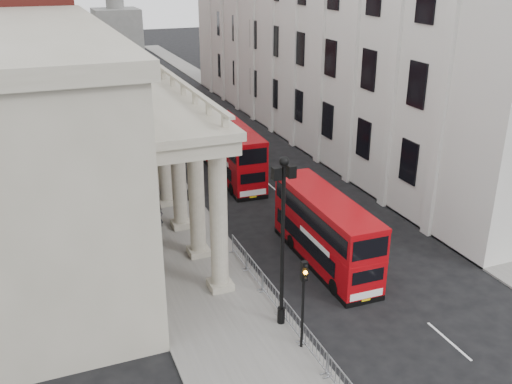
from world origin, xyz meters
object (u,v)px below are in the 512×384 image
pedestrian_a (158,218)px  pedestrian_b (156,200)px  lamp_post_north (141,90)px  bus_far (232,151)px  lamp_post_south (283,232)px  traffic_light (304,289)px  pedestrian_c (154,195)px  bus_near (325,229)px  lamp_post_mid (187,136)px

pedestrian_a → pedestrian_b: pedestrian_a is taller
lamp_post_north → pedestrian_a: (-3.23, -20.18, -3.88)m
bus_far → pedestrian_b: bearing=-146.4°
pedestrian_b → lamp_post_south: bearing=79.1°
traffic_light → lamp_post_south: bearing=92.8°
lamp_post_south → lamp_post_north: 32.00m
pedestrian_c → bus_near: bearing=-66.1°
pedestrian_a → pedestrian_b: bearing=88.9°
lamp_post_mid → bus_near: lamp_post_mid is taller
traffic_light → bus_far: 21.90m
lamp_post_south → pedestrian_a: bearing=105.3°
lamp_post_north → pedestrian_c: size_ratio=5.10×
lamp_post_south → pedestrian_c: 16.55m
lamp_post_mid → pedestrian_a: bearing=-127.7°
pedestrian_a → lamp_post_north: bearing=90.1°
lamp_post_north → pedestrian_b: bearing=-98.8°
lamp_post_south → pedestrian_c: size_ratio=5.10×
bus_near → pedestrian_a: (-7.96, 7.21, -1.08)m
lamp_post_north → bus_near: bearing=-80.2°
pedestrian_a → pedestrian_c: bearing=90.3°
bus_far → pedestrian_c: 8.01m
lamp_post_south → bus_far: (4.46, 19.42, -2.68)m
traffic_light → pedestrian_a: size_ratio=2.37×
lamp_post_south → pedestrian_a: size_ratio=4.58×
bus_far → pedestrian_a: size_ratio=5.49×
lamp_post_north → bus_near: lamp_post_north is taller
lamp_post_north → bus_far: lamp_post_north is taller
pedestrian_c → lamp_post_mid: bearing=-6.0°
bus_near → traffic_light: bearing=-123.9°
traffic_light → pedestrian_c: 18.21m
lamp_post_south → lamp_post_mid: size_ratio=1.00×
lamp_post_south → lamp_post_north: size_ratio=1.00×
traffic_light → pedestrian_c: traffic_light is taller
pedestrian_b → traffic_light: bearing=78.3°
lamp_post_mid → bus_far: lamp_post_mid is taller
lamp_post_north → pedestrian_b: lamp_post_north is taller
pedestrian_a → lamp_post_south: bearing=-65.5°
bus_near → pedestrian_b: bus_near is taller
lamp_post_north → pedestrian_a: lamp_post_north is taller
bus_far → bus_near: bearing=-86.7°
lamp_post_south → bus_near: bearing=44.2°
lamp_post_south → bus_far: 20.11m
lamp_post_south → lamp_post_north: (0.00, 32.00, 0.00)m
pedestrian_a → pedestrian_c: size_ratio=1.11×
lamp_post_south → lamp_post_mid: bearing=90.0°
lamp_post_north → traffic_light: size_ratio=1.93×
lamp_post_mid → bus_far: (4.46, 3.42, -2.68)m
lamp_post_mid → lamp_post_south: bearing=-90.0°
pedestrian_b → lamp_post_north: bearing=-119.6°
traffic_light → pedestrian_a: traffic_light is taller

